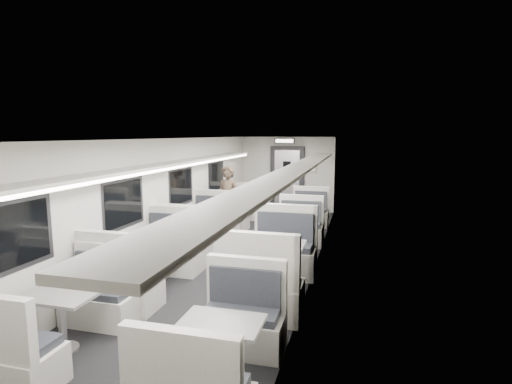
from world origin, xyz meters
The scene contains 19 objects.
room centered at (0.00, 0.00, 1.20)m, with size 3.24×12.24×2.64m.
booth_left_a centered at (-1.00, 3.72, 0.35)m, with size 0.97×1.96×1.05m.
booth_left_b centered at (-1.00, 1.07, 0.39)m, with size 1.08×2.19×1.17m.
booth_left_c centered at (-1.00, -1.12, 0.39)m, with size 1.08×2.19×1.17m.
booth_left_d centered at (-1.00, -3.10, 0.35)m, with size 0.95×1.94×1.04m.
booth_right_a centered at (1.00, 3.21, 0.36)m, with size 0.98×1.99×1.07m.
booth_right_b centered at (1.00, 1.29, 0.37)m, with size 1.02×2.07×1.11m.
booth_right_c centered at (1.00, -0.83, 0.41)m, with size 1.14×2.31×1.23m.
booth_right_d centered at (1.00, -3.28, 0.35)m, with size 0.97×1.97×1.05m.
passenger centered at (-0.81, 2.33, 0.87)m, with size 0.63×0.42×1.73m, color black.
window_a centered at (-1.49, 3.40, 1.35)m, with size 0.02×1.18×0.84m, color black.
window_b centered at (-1.49, 1.20, 1.35)m, with size 0.02×1.18×0.84m, color black.
window_c centered at (-1.49, -1.00, 1.35)m, with size 0.02×1.18×0.84m, color black.
window_d centered at (-1.49, -3.20, 1.35)m, with size 0.02×1.18×0.84m, color black.
luggage_rack_left centered at (-1.24, -0.30, 1.92)m, with size 0.46×10.40×0.09m.
luggage_rack_right centered at (1.24, -0.30, 1.92)m, with size 0.46×10.40×0.09m.
vestibule_door centered at (0.00, 5.93, 1.04)m, with size 1.10×0.13×2.10m.
exit_sign centered at (0.00, 5.44, 2.28)m, with size 0.62×0.12×0.16m.
wall_notice centered at (0.75, 5.92, 1.50)m, with size 0.32×0.02×0.40m, color silver.
Camera 1 is at (2.24, -6.73, 2.48)m, focal length 28.00 mm.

